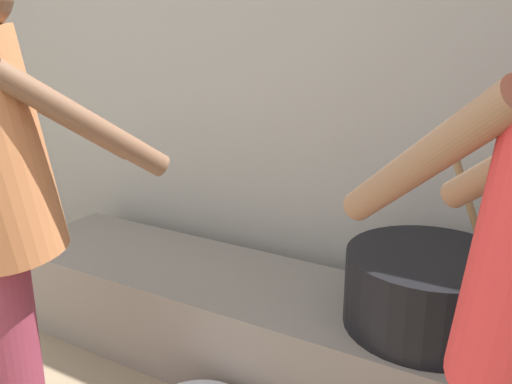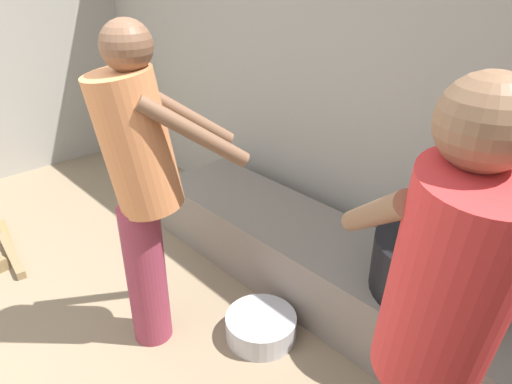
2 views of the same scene
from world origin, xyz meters
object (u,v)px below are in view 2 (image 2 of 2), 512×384
at_px(cooking_pot_main, 435,266).
at_px(metal_mixing_bowl, 261,326).
at_px(cook_in_orange_shirt, 141,178).
at_px(cook_in_red_shirt, 438,335).

distance_m(cooking_pot_main, metal_mixing_bowl, 0.95).
distance_m(cooking_pot_main, cook_in_orange_shirt, 1.43).
relative_size(cooking_pot_main, metal_mixing_bowl, 1.92).
distance_m(cook_in_orange_shirt, cook_in_red_shirt, 1.41).
bearing_deg(metal_mixing_bowl, cook_in_orange_shirt, -135.26).
relative_size(cook_in_orange_shirt, cook_in_red_shirt, 0.99).
height_order(cooking_pot_main, cook_in_orange_shirt, cook_in_orange_shirt).
bearing_deg(cook_in_orange_shirt, cooking_pot_main, 41.94).
height_order(cooking_pot_main, cook_in_red_shirt, cook_in_red_shirt).
bearing_deg(cook_in_red_shirt, cook_in_orange_shirt, -177.00).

